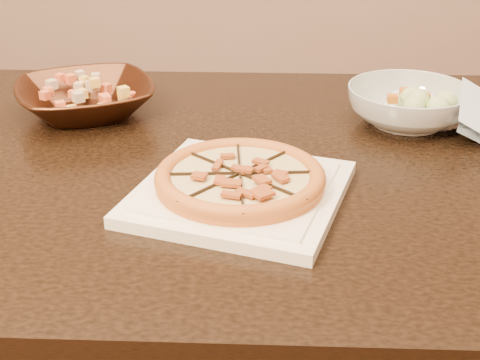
{
  "coord_description": "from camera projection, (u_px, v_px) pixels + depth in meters",
  "views": [
    {
      "loc": [
        0.13,
        -1.05,
        1.2
      ],
      "look_at": [
        0.07,
        -0.2,
        0.78
      ],
      "focal_mm": 50.0,
      "sensor_mm": 36.0,
      "label": 1
    }
  ],
  "objects": [
    {
      "name": "bronze_bowl",
      "position": [
        86.0,
        99.0,
        1.26
      ],
      "size": [
        0.33,
        0.33,
        0.06
      ],
      "primitive_type": "imported",
      "rotation": [
        0.0,
        0.0,
        0.42
      ],
      "color": "#452414",
      "rests_on": "dining_table"
    },
    {
      "name": "mixed_dish",
      "position": [
        82.0,
        76.0,
        1.24
      ],
      "size": [
        0.11,
        0.12,
        0.03
      ],
      "color": "tan",
      "rests_on": "bronze_bowl"
    },
    {
      "name": "salad",
      "position": [
        411.0,
        78.0,
        1.19
      ],
      "size": [
        0.09,
        0.12,
        0.04
      ],
      "color": "#B6D27B",
      "rests_on": "salad_bowl"
    },
    {
      "name": "dining_table",
      "position": [
        190.0,
        208.0,
        1.14
      ],
      "size": [
        1.46,
        0.96,
        0.75
      ],
      "color": "black",
      "rests_on": "floor"
    },
    {
      "name": "salad_bowl",
      "position": [
        408.0,
        106.0,
        1.22
      ],
      "size": [
        0.23,
        0.23,
        0.07
      ],
      "primitive_type": "imported",
      "rotation": [
        0.0,
        0.0,
        -0.04
      ],
      "color": "silver",
      "rests_on": "dining_table"
    },
    {
      "name": "plate",
      "position": [
        240.0,
        192.0,
        0.96
      ],
      "size": [
        0.35,
        0.35,
        0.02
      ],
      "color": "white",
      "rests_on": "dining_table"
    },
    {
      "name": "pizza",
      "position": [
        240.0,
        178.0,
        0.95
      ],
      "size": [
        0.24,
        0.24,
        0.03
      ],
      "color": "#C97229",
      "rests_on": "plate"
    }
  ]
}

